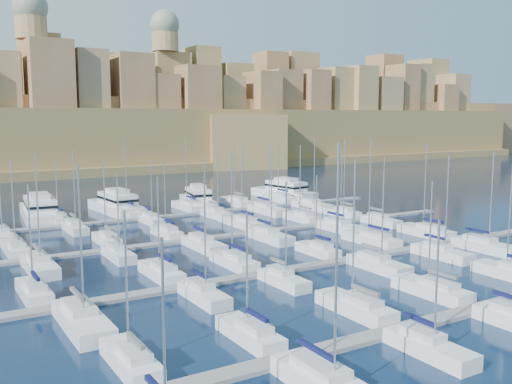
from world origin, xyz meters
TOP-DOWN VIEW (x-y plane):
  - ground at (0.00, 0.00)m, footprint 600.00×600.00m
  - pontoon_near at (0.00, -34.00)m, footprint 84.00×2.00m
  - pontoon_mid_near at (0.00, -12.00)m, footprint 84.00×2.00m
  - pontoon_mid_far at (0.00, 10.00)m, footprint 84.00×2.00m
  - pontoon_far at (0.00, 32.00)m, footprint 84.00×2.00m
  - sailboat_0 at (-34.30, -28.93)m, footprint 2.50×8.35m
  - sailboat_1 at (-23.69, -28.99)m, footprint 2.47×8.24m
  - sailboat_2 at (-11.28, -28.42)m, footprint 2.82×9.39m
  - sailboat_3 at (-0.49, -28.42)m, footprint 2.82×9.39m
  - sailboat_4 at (12.87, -28.55)m, footprint 2.74×9.13m
  - sailboat_8 at (-12.77, -39.02)m, footprint 2.48×8.26m
  - sailboat_12 at (-37.43, -6.79)m, footprint 2.60×8.65m
  - sailboat_13 at (-22.89, -6.57)m, footprint 2.73×9.09m
  - sailboat_14 at (-12.86, -6.62)m, footprint 2.69×8.98m
  - sailboat_15 at (0.25, -7.18)m, footprint 2.35×7.84m
  - sailboat_16 at (11.39, -5.94)m, footprint 3.11×10.38m
  - sailboat_17 at (23.07, -6.15)m, footprint 2.98×9.95m
  - sailboat_18 at (-35.29, -18.33)m, footprint 3.27×10.91m
  - sailboat_19 at (-22.33, -17.04)m, footprint 2.49×8.29m
  - sailboat_20 at (-12.07, -16.80)m, footprint 2.34×7.80m
  - sailboat_21 at (1.88, -17.52)m, footprint 2.78×9.27m
  - sailboat_22 at (13.66, -17.40)m, footprint 2.71×9.02m
  - sailboat_23 at (22.26, -17.87)m, footprint 3.00×9.99m
  - sailboat_24 at (-35.93, 15.49)m, footprint 2.76×9.21m
  - sailboat_25 at (-23.08, 14.95)m, footprint 2.43×8.10m
  - sailboat_26 at (-13.27, 15.03)m, footprint 2.48×8.28m
  - sailboat_27 at (1.40, 15.67)m, footprint 2.87×9.58m
  - sailboat_28 at (13.47, 15.18)m, footprint 2.57×8.58m
  - sailboat_29 at (23.29, 15.18)m, footprint 2.57×8.58m
  - sailboat_30 at (-34.87, 4.01)m, footprint 3.07×10.23m
  - sailboat_31 at (-24.49, 5.00)m, footprint 2.46×8.20m
  - sailboat_32 at (-11.97, 4.25)m, footprint 2.92×9.74m
  - sailboat_33 at (-0.65, 4.15)m, footprint 2.98×9.94m
  - sailboat_34 at (13.56, 3.90)m, footprint 3.13×10.45m
  - sailboat_35 at (23.61, 4.98)m, footprint 2.48×8.26m
  - sailboat_37 at (-25.40, 37.19)m, footprint 2.58×8.60m
  - sailboat_38 at (-12.21, 37.47)m, footprint 2.75×9.16m
  - sailboat_39 at (0.92, 38.06)m, footprint 3.11×10.37m
  - sailboat_40 at (12.33, 38.11)m, footprint 3.14×10.46m
  - sailboat_41 at (23.63, 37.81)m, footprint 2.96×9.86m
  - sailboat_42 at (-36.43, 26.13)m, footprint 3.00×9.99m
  - sailboat_43 at (-24.95, 26.81)m, footprint 2.58×8.60m
  - sailboat_44 at (-11.29, 27.31)m, footprint 2.27×7.57m
  - sailboat_45 at (1.67, 26.55)m, footprint 2.74×9.14m
  - sailboat_46 at (12.68, 25.72)m, footprint 3.24×10.81m
  - sailboat_47 at (23.75, 25.68)m, footprint 3.27×10.89m
  - motor_yacht_a at (-27.53, 43.11)m, footprint 7.83×20.47m
  - motor_yacht_b at (-12.92, 42.21)m, footprint 6.71×18.47m
  - motor_yacht_c at (4.34, 40.61)m, footprint 7.08×15.35m
  - motor_yacht_d at (27.85, 42.09)m, footprint 8.13×18.49m
  - fortified_city at (-0.19, 155.26)m, footprint 460.00×108.95m

SIDE VIEW (x-z plane):
  - ground at x=0.00m, z-range 0.00..0.00m
  - pontoon_near at x=0.00m, z-range 0.00..0.40m
  - pontoon_mid_near at x=0.00m, z-range 0.00..0.40m
  - pontoon_mid_far at x=0.00m, z-range 0.00..0.40m
  - pontoon_far at x=0.00m, z-range 0.00..0.40m
  - sailboat_15 at x=0.25m, z-range -5.04..6.46m
  - sailboat_44 at x=-11.29m, z-range -5.25..6.67m
  - sailboat_1 at x=-23.69m, z-range -5.06..6.49m
  - sailboat_8 at x=-12.77m, z-range -5.07..6.50m
  - sailboat_31 at x=-24.49m, z-range -5.30..6.74m
  - sailboat_20 at x=-12.07m, z-range -5.47..6.91m
  - sailboat_37 at x=-25.40m, z-range -5.30..6.75m
  - sailboat_29 at x=23.29m, z-range -5.41..6.85m
  - sailboat_35 at x=23.61m, z-range -5.57..7.02m
  - sailboat_0 at x=-34.30m, z-range -5.59..7.04m
  - sailboat_12 at x=-37.43m, z-range -5.54..6.99m
  - sailboat_25 at x=-23.08m, z-range -5.75..7.21m
  - sailboat_13 at x=-22.89m, z-range -5.51..6.97m
  - sailboat_26 at x=-13.27m, z-range -5.92..7.38m
  - sailboat_45 at x=1.67m, z-range -5.65..7.11m
  - sailboat_19 at x=-22.33m, z-range -6.10..7.57m
  - sailboat_3 at x=-0.49m, z-range -5.66..7.14m
  - sailboat_21 at x=1.88m, z-range -5.88..7.36m
  - sailboat_43 at x=-24.95m, z-range -6.31..7.79m
  - sailboat_24 at x=-35.93m, z-range -6.11..7.59m
  - sailboat_4 at x=12.87m, z-range -6.24..7.72m
  - sailboat_28 at x=13.47m, z-range -6.43..7.92m
  - sailboat_22 at x=13.66m, z-range -6.50..8.00m
  - sailboat_14 at x=-12.86m, z-range -6.75..8.26m
  - sailboat_32 at x=-11.97m, z-range -6.47..7.97m
  - sailboat_27 at x=1.40m, z-range -6.62..8.13m
  - sailboat_42 at x=-36.43m, z-range -6.40..7.90m
  - sailboat_41 at x=23.63m, z-range -6.57..8.08m
  - sailboat_38 at x=-12.21m, z-range -6.89..8.40m
  - sailboat_23 at x=22.26m, z-range -6.57..8.08m
  - sailboat_33 at x=-0.65m, z-range -6.73..8.24m
  - sailboat_2 at x=-11.28m, z-range -7.00..8.51m
  - sailboat_40 at x=12.33m, z-range -6.46..7.98m
  - sailboat_17 at x=23.07m, z-range -6.93..8.45m
  - sailboat_30 at x=-34.87m, z-range -6.85..8.38m
  - sailboat_39 at x=0.92m, z-range -6.76..8.29m
  - sailboat_46 at x=12.68m, z-range -6.79..8.33m
  - sailboat_47 at x=23.75m, z-range -6.83..8.38m
  - sailboat_34 at x=13.56m, z-range -7.21..8.76m
  - sailboat_18 at x=-35.29m, z-range -6.96..8.51m
  - sailboat_16 at x=11.39m, z-range -7.45..9.00m
  - motor_yacht_d at x=27.85m, z-range -0.90..4.35m
  - motor_yacht_a at x=-27.53m, z-range -0.90..4.35m
  - motor_yacht_b at x=-12.92m, z-range -0.90..4.35m
  - motor_yacht_c at x=4.34m, z-range -0.90..4.35m
  - fortified_city at x=-0.19m, z-range -15.02..44.50m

